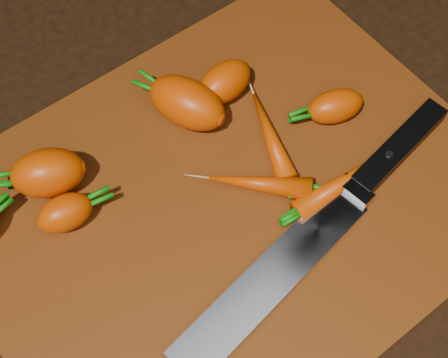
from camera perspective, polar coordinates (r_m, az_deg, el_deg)
ground at (r=0.62m, az=0.56°, el=-2.20°), size 2.00×2.00×0.01m
cutting_board at (r=0.61m, az=0.57°, el=-1.74°), size 0.50×0.40×0.01m
carrot_1 at (r=0.61m, az=-15.80°, el=0.54°), size 0.08×0.07×0.05m
carrot_2 at (r=0.64m, az=-3.41°, el=6.97°), size 0.08×0.10×0.05m
carrot_3 at (r=0.66m, az=0.06°, el=8.86°), size 0.07×0.05×0.04m
carrot_4 at (r=0.60m, az=-14.32°, el=-3.02°), size 0.06×0.04×0.03m
carrot_5 at (r=0.65m, az=10.14°, el=6.57°), size 0.07×0.05×0.03m
carrot_6 at (r=0.63m, az=4.22°, el=4.02°), size 0.06×0.11×0.02m
carrot_7 at (r=0.61m, az=11.41°, el=0.07°), size 0.13×0.03×0.02m
carrot_8 at (r=0.60m, az=3.29°, el=-0.45°), size 0.09×0.09×0.03m
knife at (r=0.57m, az=5.85°, el=-7.44°), size 0.37×0.09×0.02m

